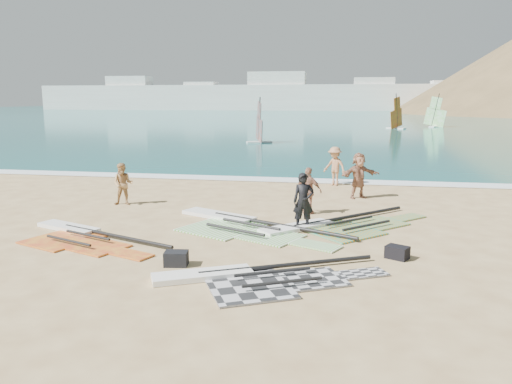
% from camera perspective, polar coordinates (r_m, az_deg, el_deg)
% --- Properties ---
extents(ground, '(300.00, 300.00, 0.00)m').
position_cam_1_polar(ground, '(11.46, -3.17, -8.60)').
color(ground, tan).
rests_on(ground, ground).
extents(sea, '(300.00, 240.00, 0.06)m').
position_cam_1_polar(sea, '(142.58, 9.47, 8.99)').
color(sea, '#0C5755').
rests_on(sea, ground).
extents(surf_line, '(300.00, 1.20, 0.04)m').
position_cam_1_polar(surf_line, '(23.26, 3.92, 1.29)').
color(surf_line, white).
rests_on(surf_line, ground).
extents(far_town, '(160.00, 8.00, 12.00)m').
position_cam_1_polar(far_town, '(161.55, 3.95, 10.88)').
color(far_town, white).
rests_on(far_town, ground).
extents(rig_grey, '(5.04, 3.35, 0.20)m').
position_cam_1_polar(rig_grey, '(10.67, -0.39, -9.79)').
color(rig_grey, '#252527').
rests_on(rig_grey, ground).
extents(rig_green, '(5.71, 4.07, 0.20)m').
position_cam_1_polar(rig_green, '(14.96, -1.93, -3.77)').
color(rig_green, '#4BAC23').
rests_on(rig_green, ground).
extents(rig_orange, '(5.03, 4.52, 0.20)m').
position_cam_1_polar(rig_orange, '(15.03, 9.18, -3.84)').
color(rig_orange, orange).
rests_on(rig_orange, ground).
extents(rig_red, '(4.81, 3.05, 0.20)m').
position_cam_1_polar(rig_red, '(14.57, -19.54, -4.79)').
color(rig_red, red).
rests_on(rig_red, ground).
extents(gear_bag_near, '(0.57, 0.45, 0.33)m').
position_cam_1_polar(gear_bag_near, '(11.66, -9.11, -7.51)').
color(gear_bag_near, black).
rests_on(gear_bag_near, ground).
extents(gear_bag_far, '(0.62, 0.56, 0.31)m').
position_cam_1_polar(gear_bag_far, '(12.46, 15.84, -6.65)').
color(gear_bag_far, black).
rests_on(gear_bag_far, ground).
extents(person_wetsuit, '(0.67, 0.50, 1.67)m').
position_cam_1_polar(person_wetsuit, '(14.53, 5.44, -1.07)').
color(person_wetsuit, black).
rests_on(person_wetsuit, ground).
extents(beachgoer_left, '(0.84, 0.71, 1.51)m').
position_cam_1_polar(beachgoer_left, '(18.46, -14.95, 0.88)').
color(beachgoer_left, tan).
rests_on(beachgoer_left, ground).
extents(beachgoer_mid, '(1.27, 1.14, 1.71)m').
position_cam_1_polar(beachgoer_mid, '(22.12, 8.98, 2.93)').
color(beachgoer_mid, '#AE7A53').
rests_on(beachgoer_mid, ground).
extents(beachgoer_back, '(0.98, 0.64, 1.55)m').
position_cam_1_polar(beachgoer_back, '(16.52, 6.02, 0.14)').
color(beachgoer_back, '#AE745A').
rests_on(beachgoer_back, ground).
extents(beachgoer_right, '(1.67, 1.26, 1.75)m').
position_cam_1_polar(beachgoer_right, '(19.44, 11.66, 1.86)').
color(beachgoer_right, '#A26D50').
rests_on(beachgoer_right, ground).
extents(windsurfer_left, '(2.23, 2.46, 3.93)m').
position_cam_1_polar(windsurfer_left, '(42.85, 0.37, 7.18)').
color(windsurfer_left, white).
rests_on(windsurfer_left, ground).
extents(windsurfer_centre, '(2.39, 2.46, 4.43)m').
position_cam_1_polar(windsurfer_centre, '(65.46, 15.74, 8.08)').
color(windsurfer_centre, white).
rests_on(windsurfer_centre, ground).
extents(windsurfer_right, '(2.68, 2.50, 4.47)m').
position_cam_1_polar(windsurfer_right, '(70.94, 19.78, 8.03)').
color(windsurfer_right, white).
rests_on(windsurfer_right, ground).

